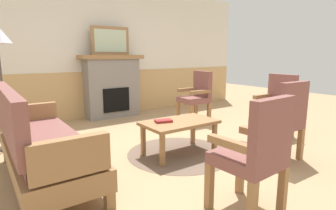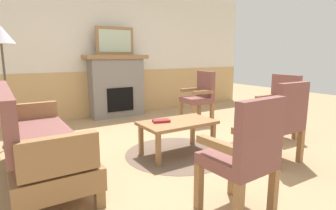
# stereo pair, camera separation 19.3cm
# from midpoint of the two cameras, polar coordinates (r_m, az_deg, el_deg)

# --- Properties ---
(ground_plane) EXTENTS (14.00, 14.00, 0.00)m
(ground_plane) POSITION_cam_midpoint_polar(r_m,az_deg,el_deg) (3.89, 1.58, -8.77)
(ground_plane) COLOR tan
(wall_back) EXTENTS (7.20, 0.14, 2.70)m
(wall_back) POSITION_cam_midpoint_polar(r_m,az_deg,el_deg) (5.96, -13.79, 10.48)
(wall_back) COLOR silver
(wall_back) RESTS_ON ground_plane
(fireplace) EXTENTS (1.30, 0.44, 1.28)m
(fireplace) POSITION_cam_midpoint_polar(r_m,az_deg,el_deg) (5.76, -12.58, 3.98)
(fireplace) COLOR gray
(fireplace) RESTS_ON ground_plane
(framed_picture) EXTENTS (0.80, 0.04, 0.56)m
(framed_picture) POSITION_cam_midpoint_polar(r_m,az_deg,el_deg) (5.73, -12.95, 13.02)
(framed_picture) COLOR olive
(framed_picture) RESTS_ON fireplace
(couch) EXTENTS (0.70, 1.80, 0.98)m
(couch) POSITION_cam_midpoint_polar(r_m,az_deg,el_deg) (3.06, -26.70, -7.53)
(couch) COLOR olive
(couch) RESTS_ON ground_plane
(coffee_table) EXTENTS (0.96, 0.56, 0.44)m
(coffee_table) POSITION_cam_midpoint_polar(r_m,az_deg,el_deg) (3.53, 0.87, -4.27)
(coffee_table) COLOR olive
(coffee_table) RESTS_ON ground_plane
(round_rug) EXTENTS (1.37, 1.37, 0.01)m
(round_rug) POSITION_cam_midpoint_polar(r_m,az_deg,el_deg) (3.65, 0.85, -10.09)
(round_rug) COLOR brown
(round_rug) RESTS_ON ground_plane
(book_on_table) EXTENTS (0.24, 0.18, 0.03)m
(book_on_table) POSITION_cam_midpoint_polar(r_m,az_deg,el_deg) (3.46, -2.55, -3.38)
(book_on_table) COLOR maroon
(book_on_table) RESTS_ON coffee_table
(armchair_near_fireplace) EXTENTS (0.52, 0.52, 0.98)m
(armchair_near_fireplace) POSITION_cam_midpoint_polar(r_m,az_deg,el_deg) (5.15, 4.99, 2.16)
(armchair_near_fireplace) COLOR olive
(armchair_near_fireplace) RESTS_ON ground_plane
(armchair_by_window_left) EXTENTS (0.49, 0.49, 0.98)m
(armchair_by_window_left) POSITION_cam_midpoint_polar(r_m,az_deg,el_deg) (4.60, 20.73, 0.50)
(armchair_by_window_left) COLOR olive
(armchair_by_window_left) RESTS_ON ground_plane
(armchair_front_left) EXTENTS (0.49, 0.49, 0.98)m
(armchair_front_left) POSITION_cam_midpoint_polar(r_m,az_deg,el_deg) (3.53, 21.46, -2.43)
(armchair_front_left) COLOR olive
(armchair_front_left) RESTS_ON ground_plane
(armchair_front_center) EXTENTS (0.50, 0.50, 0.98)m
(armchair_front_center) POSITION_cam_midpoint_polar(r_m,az_deg,el_deg) (2.24, 15.49, -9.35)
(armchair_front_center) COLOR olive
(armchair_front_center) RESTS_ON ground_plane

